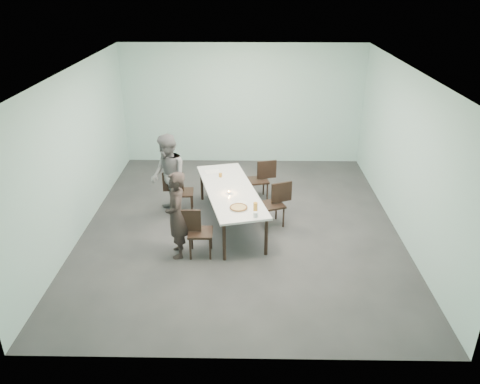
{
  "coord_description": "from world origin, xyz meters",
  "views": [
    {
      "loc": [
        0.13,
        -8.02,
        4.49
      ],
      "look_at": [
        0.0,
        -0.59,
        1.0
      ],
      "focal_mm": 35.0,
      "sensor_mm": 36.0,
      "label": 1
    }
  ],
  "objects_px": {
    "chair_near_left": "(196,229)",
    "water_tumbler": "(256,215)",
    "diner_far": "(168,177)",
    "beer_glass": "(255,207)",
    "chair_far_left": "(179,189)",
    "pizza": "(239,208)",
    "tealight": "(229,193)",
    "amber_tumbler": "(220,175)",
    "side_plate": "(242,203)",
    "diner_near": "(177,215)",
    "chair_far_right": "(262,177)",
    "table": "(230,192)",
    "chair_near_right": "(276,201)"
  },
  "relations": [
    {
      "from": "diner_near",
      "to": "beer_glass",
      "type": "xyz_separation_m",
      "value": [
        1.34,
        0.24,
        0.05
      ]
    },
    {
      "from": "table",
      "to": "chair_far_right",
      "type": "bearing_deg",
      "value": 61.86
    },
    {
      "from": "pizza",
      "to": "tealight",
      "type": "height_order",
      "value": "tealight"
    },
    {
      "from": "diner_far",
      "to": "amber_tumbler",
      "type": "bearing_deg",
      "value": 79.43
    },
    {
      "from": "diner_near",
      "to": "amber_tumbler",
      "type": "distance_m",
      "value": 1.83
    },
    {
      "from": "beer_glass",
      "to": "side_plate",
      "type": "bearing_deg",
      "value": 128.3
    },
    {
      "from": "diner_far",
      "to": "chair_far_left",
      "type": "bearing_deg",
      "value": 108.74
    },
    {
      "from": "diner_far",
      "to": "side_plate",
      "type": "distance_m",
      "value": 1.76
    },
    {
      "from": "chair_far_right",
      "to": "tealight",
      "type": "relative_size",
      "value": 15.54
    },
    {
      "from": "diner_far",
      "to": "water_tumbler",
      "type": "xyz_separation_m",
      "value": [
        1.71,
        -1.47,
        -0.05
      ]
    },
    {
      "from": "chair_near_right",
      "to": "side_plate",
      "type": "relative_size",
      "value": 4.83
    },
    {
      "from": "side_plate",
      "to": "chair_far_left",
      "type": "bearing_deg",
      "value": 139.92
    },
    {
      "from": "chair_far_right",
      "to": "water_tumbler",
      "type": "bearing_deg",
      "value": 73.53
    },
    {
      "from": "chair_far_right",
      "to": "water_tumbler",
      "type": "distance_m",
      "value": 2.31
    },
    {
      "from": "side_plate",
      "to": "beer_glass",
      "type": "relative_size",
      "value": 1.2
    },
    {
      "from": "table",
      "to": "pizza",
      "type": "relative_size",
      "value": 8.06
    },
    {
      "from": "diner_far",
      "to": "tealight",
      "type": "height_order",
      "value": "diner_far"
    },
    {
      "from": "diner_near",
      "to": "pizza",
      "type": "bearing_deg",
      "value": 96.83
    },
    {
      "from": "pizza",
      "to": "amber_tumbler",
      "type": "distance_m",
      "value": 1.45
    },
    {
      "from": "chair_far_right",
      "to": "water_tumbler",
      "type": "relative_size",
      "value": 9.67
    },
    {
      "from": "table",
      "to": "amber_tumbler",
      "type": "xyz_separation_m",
      "value": [
        -0.22,
        0.6,
        0.1
      ]
    },
    {
      "from": "chair_near_left",
      "to": "diner_near",
      "type": "relative_size",
      "value": 0.56
    },
    {
      "from": "amber_tumbler",
      "to": "side_plate",
      "type": "bearing_deg",
      "value": -68.68
    },
    {
      "from": "side_plate",
      "to": "diner_near",
      "type": "bearing_deg",
      "value": -154.53
    },
    {
      "from": "diner_near",
      "to": "pizza",
      "type": "relative_size",
      "value": 4.56
    },
    {
      "from": "beer_glass",
      "to": "chair_far_left",
      "type": "bearing_deg",
      "value": 137.87
    },
    {
      "from": "chair_near_left",
      "to": "beer_glass",
      "type": "xyz_separation_m",
      "value": [
        1.03,
        0.23,
        0.32
      ]
    },
    {
      "from": "side_plate",
      "to": "amber_tumbler",
      "type": "distance_m",
      "value": 1.27
    },
    {
      "from": "diner_near",
      "to": "side_plate",
      "type": "bearing_deg",
      "value": 105.83
    },
    {
      "from": "chair_near_right",
      "to": "diner_near",
      "type": "xyz_separation_m",
      "value": [
        -1.75,
        -1.13,
        0.27
      ]
    },
    {
      "from": "pizza",
      "to": "tealight",
      "type": "bearing_deg",
      "value": 107.2
    },
    {
      "from": "chair_far_left",
      "to": "side_plate",
      "type": "bearing_deg",
      "value": -44.4
    },
    {
      "from": "chair_near_left",
      "to": "tealight",
      "type": "relative_size",
      "value": 15.54
    },
    {
      "from": "chair_near_left",
      "to": "diner_far",
      "type": "bearing_deg",
      "value": 113.25
    },
    {
      "from": "pizza",
      "to": "beer_glass",
      "type": "xyz_separation_m",
      "value": [
        0.29,
        -0.07,
        0.06
      ]
    },
    {
      "from": "chair_near_right",
      "to": "side_plate",
      "type": "distance_m",
      "value": 0.92
    },
    {
      "from": "pizza",
      "to": "water_tumbler",
      "type": "xyz_separation_m",
      "value": [
        0.29,
        -0.31,
        0.03
      ]
    },
    {
      "from": "diner_far",
      "to": "beer_glass",
      "type": "xyz_separation_m",
      "value": [
        1.7,
        -1.23,
        -0.02
      ]
    },
    {
      "from": "chair_far_right",
      "to": "diner_far",
      "type": "xyz_separation_m",
      "value": [
        -1.87,
        -0.81,
        0.35
      ]
    },
    {
      "from": "table",
      "to": "pizza",
      "type": "bearing_deg",
      "value": -77.72
    },
    {
      "from": "chair_far_left",
      "to": "chair_far_right",
      "type": "bearing_deg",
      "value": 16.85
    },
    {
      "from": "chair_far_right",
      "to": "pizza",
      "type": "distance_m",
      "value": 2.05
    },
    {
      "from": "chair_near_left",
      "to": "chair_far_right",
      "type": "height_order",
      "value": "same"
    },
    {
      "from": "chair_near_left",
      "to": "tealight",
      "type": "height_order",
      "value": "chair_near_left"
    },
    {
      "from": "chair_near_left",
      "to": "water_tumbler",
      "type": "xyz_separation_m",
      "value": [
        1.03,
        -0.01,
        0.29
      ]
    },
    {
      "from": "pizza",
      "to": "tealight",
      "type": "xyz_separation_m",
      "value": [
        -0.19,
        0.61,
        0.0
      ]
    },
    {
      "from": "side_plate",
      "to": "water_tumbler",
      "type": "relative_size",
      "value": 2.0
    },
    {
      "from": "chair_near_left",
      "to": "water_tumbler",
      "type": "height_order",
      "value": "chair_near_left"
    },
    {
      "from": "diner_near",
      "to": "amber_tumbler",
      "type": "bearing_deg",
      "value": 149.5
    },
    {
      "from": "table",
      "to": "amber_tumbler",
      "type": "relative_size",
      "value": 34.26
    }
  ]
}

